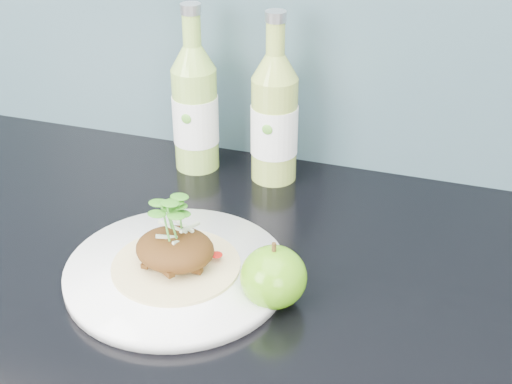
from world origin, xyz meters
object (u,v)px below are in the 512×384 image
at_px(green_apple, 274,277).
at_px(cider_bottle_left, 195,108).
at_px(dinner_plate, 177,272).
at_px(cider_bottle_right, 274,119).

bearing_deg(green_apple, cider_bottle_left, 126.43).
bearing_deg(cider_bottle_left, dinner_plate, -60.64).
xyz_separation_m(green_apple, cider_bottle_right, (-0.09, 0.28, 0.06)).
bearing_deg(dinner_plate, cider_bottle_right, 82.41).
height_order(dinner_plate, cider_bottle_left, cider_bottle_left).
distance_m(dinner_plate, green_apple, 0.13).
bearing_deg(dinner_plate, cider_bottle_left, 107.28).
distance_m(cider_bottle_left, cider_bottle_right, 0.12).
relative_size(dinner_plate, cider_bottle_left, 1.32).
bearing_deg(cider_bottle_right, dinner_plate, -91.10).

